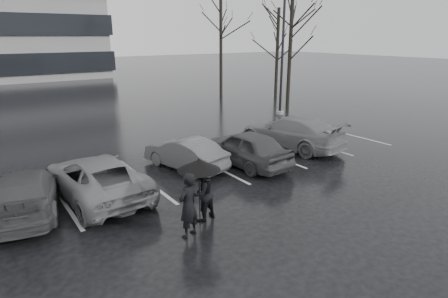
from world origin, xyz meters
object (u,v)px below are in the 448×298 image
car_west_b (97,177)px  pedestrian_left (188,205)px  tree_east (290,49)px  tree_north (221,44)px  car_west_c (26,192)px  pedestrian_right (202,193)px  car_main (246,148)px  car_west_a (185,153)px  tree_ne (277,53)px  lamp_post (283,48)px  car_east (291,132)px

car_west_b → pedestrian_left: (1.16, -3.75, 0.20)m
tree_east → tree_north: 7.08m
car_west_c → pedestrian_right: pedestrian_right is taller
car_main → pedestrian_left: pedestrian_left is taller
car_west_a → car_west_c: size_ratio=0.84×
tree_ne → tree_north: 4.67m
car_west_a → pedestrian_right: bearing=53.9°
car_west_a → car_west_b: 3.67m
lamp_post → car_west_c: bearing=-158.3°
car_main → pedestrian_right: size_ratio=2.57×
car_west_a → car_east: bearing=163.9°
pedestrian_left → pedestrian_right: bearing=-163.5°
car_east → lamp_post: bearing=-139.7°
car_west_c → car_east: bearing=-164.4°
car_west_a → tree_north: size_ratio=0.42×
car_west_b → tree_east: 18.21m
pedestrian_right → tree_east: (14.08, 11.21, 3.20)m
tree_ne → car_main: bearing=-136.1°
car_east → tree_ne: (9.62, 11.54, 2.78)m
car_west_c → car_east: car_east is taller
car_west_b → tree_north: (15.00, 15.03, 3.59)m
car_west_a → car_west_c: 5.61m
car_east → lamp_post: 8.27m
lamp_post → car_west_a: bearing=-151.2°
car_west_b → tree_ne: bearing=-150.2°
car_west_a → car_east: 5.30m
car_east → tree_ne: bearing=-140.0°
tree_east → tree_north: (-1.00, 7.00, 0.25)m
tree_east → tree_ne: size_ratio=1.14×
car_west_a → pedestrian_left: size_ratio=2.11×
car_west_a → tree_east: tree_east is taller
car_main → car_east: car_east is taller
car_main → car_west_a: car_main is taller
pedestrian_left → tree_east: (14.83, 11.79, 3.14)m
car_west_b → lamp_post: (13.66, 6.31, 3.48)m
car_east → pedestrian_right: 7.87m
lamp_post → tree_east: (2.33, 1.72, -0.14)m
car_west_b → car_west_c: size_ratio=1.11×
car_west_c → car_main: bearing=-168.8°
pedestrian_right → tree_ne: 22.66m
car_main → car_east: (3.14, 0.72, 0.02)m
tree_north → lamp_post: bearing=-98.7°
pedestrian_right → lamp_post: 15.47m
car_west_a → car_main: bearing=142.1°
car_west_b → tree_north: 21.53m
car_west_c → tree_ne: size_ratio=0.61×
car_west_b → pedestrian_right: bearing=117.8°
car_west_a → car_west_b: bearing=-1.2°
pedestrian_left → tree_ne: (17.33, 15.79, 2.64)m
car_west_c → pedestrian_left: 4.98m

